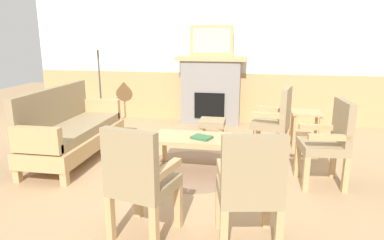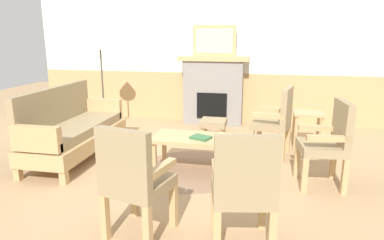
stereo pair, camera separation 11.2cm
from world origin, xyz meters
name	(u,v)px [view 1 (the left image)]	position (x,y,z in m)	size (l,w,h in m)	color
ground_plane	(187,168)	(0.00, 0.00, 0.00)	(14.00, 14.00, 0.00)	tan
wall_back	(213,54)	(0.00, 2.60, 1.31)	(7.20, 0.14, 2.70)	white
fireplace	(211,90)	(0.00, 2.35, 0.65)	(1.30, 0.44, 1.28)	gray
framed_picture	(211,41)	(0.00, 2.35, 1.56)	(0.80, 0.04, 0.56)	tan
couch	(72,131)	(-1.62, 0.06, 0.40)	(0.70, 1.80, 0.98)	tan
coffee_table	(192,141)	(0.08, -0.05, 0.39)	(0.96, 0.56, 0.44)	tan
round_rug	(192,169)	(0.08, -0.05, 0.00)	(1.40, 1.40, 0.01)	#896B51
book_on_table	(202,137)	(0.21, -0.12, 0.46)	(0.23, 0.18, 0.03)	#33663D
footstool	(212,124)	(0.18, 1.18, 0.28)	(0.40, 0.40, 0.36)	tan
armchair_near_fireplace	(276,118)	(1.12, 0.70, 0.54)	(0.58, 0.58, 0.98)	tan
armchair_by_window_left	(329,139)	(1.66, -0.20, 0.54)	(0.53, 0.53, 0.98)	tan
armchair_front_left	(139,178)	(-0.08, -1.61, 0.54)	(0.58, 0.58, 0.98)	tan
armchair_front_center	(250,185)	(0.81, -1.58, 0.54)	(0.56, 0.56, 0.98)	tan
side_table	(306,119)	(1.60, 1.17, 0.43)	(0.44, 0.44, 0.55)	tan
floor_lamp_by_couch	(98,48)	(-1.81, 1.43, 1.45)	(0.36, 0.36, 1.68)	#332D28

